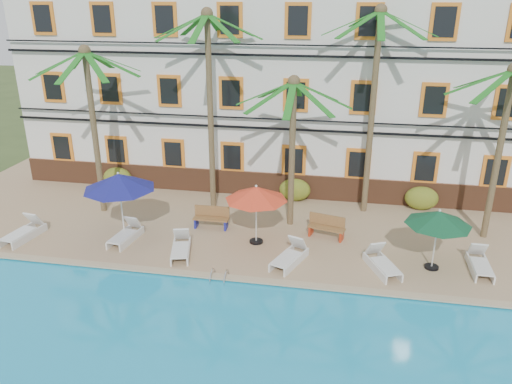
% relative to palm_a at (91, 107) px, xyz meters
% --- Properties ---
extents(ground, '(100.00, 100.00, 0.00)m').
position_rel_palm_a_xyz_m(ground, '(6.87, -3.83, -5.04)').
color(ground, '#384C23').
rests_on(ground, ground).
extents(pool_deck, '(30.00, 12.00, 0.25)m').
position_rel_palm_a_xyz_m(pool_deck, '(6.87, 1.17, -4.92)').
color(pool_deck, tan).
rests_on(pool_deck, ground).
extents(pool_coping, '(30.00, 0.35, 0.06)m').
position_rel_palm_a_xyz_m(pool_coping, '(6.87, -4.73, -4.76)').
color(pool_coping, tan).
rests_on(pool_coping, pool_deck).
extents(hotel_building, '(25.40, 6.44, 10.22)m').
position_rel_palm_a_xyz_m(hotel_building, '(6.87, 6.16, 0.33)').
color(hotel_building, silver).
rests_on(hotel_building, pool_deck).
extents(palm_a, '(4.60, 4.60, 7.36)m').
position_rel_palm_a_xyz_m(palm_a, '(0.00, 0.00, 0.00)').
color(palm_a, brown).
rests_on(palm_a, pool_deck).
extents(palm_b, '(4.60, 4.60, 8.79)m').
position_rel_palm_a_xyz_m(palm_b, '(4.85, 1.33, 0.81)').
color(palm_b, brown).
rests_on(palm_b, pool_deck).
extents(palm_c, '(4.60, 4.60, 6.35)m').
position_rel_palm_a_xyz_m(palm_c, '(8.60, 0.13, -0.59)').
color(palm_c, brown).
rests_on(palm_c, pool_deck).
extents(palm_d, '(4.60, 4.60, 8.92)m').
position_rel_palm_a_xyz_m(palm_d, '(11.76, 2.14, 0.89)').
color(palm_d, brown).
rests_on(palm_d, pool_deck).
extents(palm_e, '(4.60, 4.60, 6.98)m').
position_rel_palm_a_xyz_m(palm_e, '(16.56, 0.36, -0.22)').
color(palm_e, brown).
rests_on(palm_e, pool_deck).
extents(shrub_left, '(1.50, 0.90, 1.10)m').
position_rel_palm_a_xyz_m(shrub_left, '(-0.56, 2.77, -4.24)').
color(shrub_left, '#195317').
rests_on(shrub_left, pool_deck).
extents(shrub_mid, '(1.50, 0.90, 1.10)m').
position_rel_palm_a_xyz_m(shrub_mid, '(8.50, 2.77, -4.24)').
color(shrub_mid, '#195317').
rests_on(shrub_mid, pool_deck).
extents(shrub_right, '(1.50, 0.90, 1.10)m').
position_rel_palm_a_xyz_m(shrub_right, '(14.33, 2.77, -4.24)').
color(shrub_right, '#195317').
rests_on(shrub_right, pool_deck).
extents(umbrella_blue, '(2.85, 2.85, 2.84)m').
position_rel_palm_a_xyz_m(umbrella_blue, '(2.12, -2.44, -2.36)').
color(umbrella_blue, black).
rests_on(umbrella_blue, pool_deck).
extents(umbrella_red, '(2.46, 2.46, 2.46)m').
position_rel_palm_a_xyz_m(umbrella_red, '(7.47, -1.86, -2.69)').
color(umbrella_red, black).
rests_on(umbrella_red, pool_deck).
extents(umbrella_green, '(2.32, 2.32, 2.33)m').
position_rel_palm_a_xyz_m(umbrella_green, '(14.10, -2.69, -2.81)').
color(umbrella_green, black).
rests_on(umbrella_green, pool_deck).
extents(lounger_a, '(0.97, 2.03, 0.92)m').
position_rel_palm_a_xyz_m(lounger_a, '(-1.86, -3.23, -4.50)').
color(lounger_a, silver).
rests_on(lounger_a, pool_deck).
extents(lounger_b, '(0.88, 1.90, 0.87)m').
position_rel_palm_a_xyz_m(lounger_b, '(2.29, -2.66, -4.51)').
color(lounger_b, silver).
rests_on(lounger_b, pool_deck).
extents(lounger_c, '(1.09, 1.95, 0.87)m').
position_rel_palm_a_xyz_m(lounger_c, '(4.82, -3.33, -4.51)').
color(lounger_c, silver).
rests_on(lounger_c, pool_deck).
extents(lounger_d, '(1.32, 2.02, 0.90)m').
position_rel_palm_a_xyz_m(lounger_d, '(8.99, -3.27, -4.50)').
color(lounger_d, silver).
rests_on(lounger_d, pool_deck).
extents(lounger_e, '(1.37, 1.98, 0.88)m').
position_rel_palm_a_xyz_m(lounger_e, '(12.30, -3.16, -4.51)').
color(lounger_e, silver).
rests_on(lounger_e, pool_deck).
extents(lounger_f, '(0.67, 1.83, 0.86)m').
position_rel_palm_a_xyz_m(lounger_f, '(15.76, -2.55, -4.51)').
color(lounger_f, silver).
rests_on(lounger_f, pool_deck).
extents(bench_left, '(1.51, 0.49, 0.93)m').
position_rel_palm_a_xyz_m(bench_left, '(5.35, -0.83, -4.33)').
color(bench_left, olive).
rests_on(bench_left, pool_deck).
extents(bench_right, '(1.57, 0.84, 0.93)m').
position_rel_palm_a_xyz_m(bench_right, '(10.22, -0.86, -4.33)').
color(bench_right, olive).
rests_on(bench_right, pool_deck).
extents(pool_ladder, '(0.54, 0.74, 0.74)m').
position_rel_palm_a_xyz_m(pool_ladder, '(6.71, -4.83, -4.79)').
color(pool_ladder, silver).
rests_on(pool_ladder, ground).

